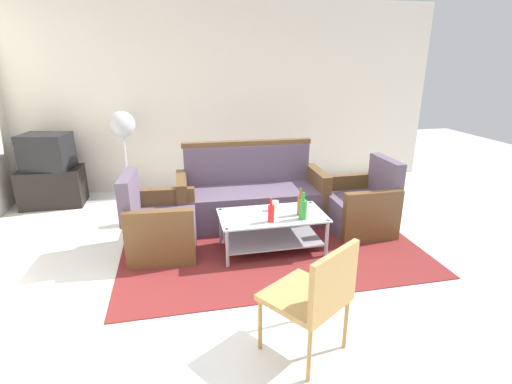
% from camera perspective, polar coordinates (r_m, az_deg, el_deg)
% --- Properties ---
extents(ground_plane, '(14.00, 14.00, 0.00)m').
position_cam_1_polar(ground_plane, '(3.68, 4.41, -12.67)').
color(ground_plane, white).
extents(wall_back, '(6.52, 0.12, 2.80)m').
position_cam_1_polar(wall_back, '(6.15, -3.48, 14.01)').
color(wall_back, silver).
rests_on(wall_back, ground).
extents(rug, '(3.14, 2.17, 0.01)m').
position_cam_1_polar(rug, '(4.31, 1.88, -7.56)').
color(rug, maroon).
rests_on(rug, ground).
extents(couch, '(1.82, 0.78, 0.96)m').
position_cam_1_polar(couch, '(4.80, -0.74, -0.69)').
color(couch, '#5B4C60').
rests_on(couch, rug).
extents(armchair_left, '(0.75, 0.81, 0.85)m').
position_cam_1_polar(armchair_left, '(4.15, -14.07, -4.95)').
color(armchair_left, '#5B4C60').
rests_on(armchair_left, rug).
extents(armchair_right, '(0.70, 0.76, 0.85)m').
position_cam_1_polar(armchair_right, '(4.71, 15.31, -2.14)').
color(armchair_right, '#5B4C60').
rests_on(armchair_right, rug).
extents(coffee_table, '(1.10, 0.60, 0.40)m').
position_cam_1_polar(coffee_table, '(4.06, 2.38, -5.17)').
color(coffee_table, silver).
rests_on(coffee_table, rug).
extents(bottle_red, '(0.07, 0.07, 0.24)m').
position_cam_1_polar(bottle_red, '(3.80, 2.24, -3.12)').
color(bottle_red, red).
rests_on(bottle_red, coffee_table).
extents(bottle_green, '(0.08, 0.08, 0.28)m').
position_cam_1_polar(bottle_green, '(3.88, 6.96, -2.52)').
color(bottle_green, '#2D8C38').
rests_on(bottle_green, coffee_table).
extents(bottle_brown, '(0.06, 0.06, 0.29)m').
position_cam_1_polar(bottle_brown, '(3.98, 6.57, -1.89)').
color(bottle_brown, brown).
rests_on(bottle_brown, coffee_table).
extents(cup, '(0.08, 0.08, 0.10)m').
position_cam_1_polar(cup, '(4.11, 2.82, -2.01)').
color(cup, silver).
rests_on(cup, coffee_table).
extents(tv_stand, '(0.80, 0.50, 0.52)m').
position_cam_1_polar(tv_stand, '(6.04, -27.86, 0.67)').
color(tv_stand, black).
rests_on(tv_stand, ground).
extents(television, '(0.68, 0.55, 0.48)m').
position_cam_1_polar(television, '(5.92, -28.59, 5.27)').
color(television, black).
rests_on(television, tv_stand).
extents(pedestal_fan, '(0.36, 0.36, 1.27)m').
position_cam_1_polar(pedestal_fan, '(5.72, -19.18, 8.72)').
color(pedestal_fan, '#2D2D33').
rests_on(pedestal_fan, ground).
extents(wicker_chair, '(0.67, 0.67, 0.84)m').
position_cam_1_polar(wicker_chair, '(2.62, 8.87, -14.51)').
color(wicker_chair, '#AD844C').
rests_on(wicker_chair, ground).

